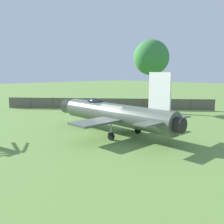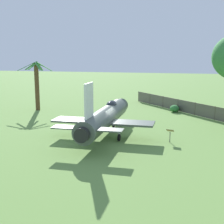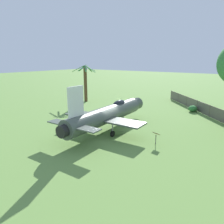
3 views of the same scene
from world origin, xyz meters
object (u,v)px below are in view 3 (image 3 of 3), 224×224
(info_plaque, at_px, (156,135))
(shrub_near_fence, at_px, (193,109))
(palm_tree, at_px, (85,83))
(display_jet, at_px, (108,114))

(info_plaque, bearing_deg, shrub_near_fence, 91.98)
(palm_tree, bearing_deg, info_plaque, -31.09)
(shrub_near_fence, relative_size, info_plaque, 1.21)
(display_jet, relative_size, shrub_near_fence, 9.89)
(display_jet, height_order, info_plaque, display_jet)
(display_jet, distance_m, palm_tree, 16.03)
(palm_tree, distance_m, info_plaque, 21.33)
(shrub_near_fence, height_order, info_plaque, info_plaque)
(display_jet, xyz_separation_m, info_plaque, (5.83, -0.81, -0.89))
(info_plaque, bearing_deg, palm_tree, 148.91)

